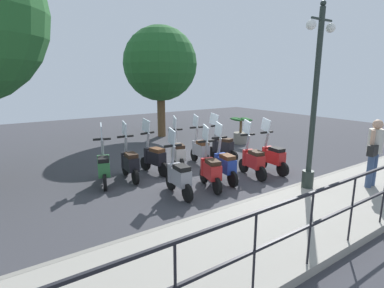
% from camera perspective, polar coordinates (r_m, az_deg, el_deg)
% --- Properties ---
extents(ground_plane, '(28.00, 28.00, 0.00)m').
position_cam_1_polar(ground_plane, '(8.50, 3.56, -5.75)').
color(ground_plane, '#38383D').
extents(promenade_walkway, '(2.20, 20.00, 0.15)m').
position_cam_1_polar(promenade_walkway, '(6.48, 21.46, -12.00)').
color(promenade_walkway, gray).
rests_on(promenade_walkway, ground_plane).
extents(fence_railing, '(0.04, 16.03, 1.07)m').
position_cam_1_polar(fence_railing, '(5.73, 30.85, -7.45)').
color(fence_railing, black).
rests_on(fence_railing, promenade_walkway).
extents(lamp_post_near, '(0.26, 0.90, 4.07)m').
position_cam_1_polar(lamp_post_near, '(7.21, 22.17, 5.88)').
color(lamp_post_near, '#232D28').
rests_on(lamp_post_near, promenade_walkway).
extents(pedestrian_with_bag, '(0.35, 0.64, 1.59)m').
position_cam_1_polar(pedestrian_with_bag, '(8.07, 31.42, -0.68)').
color(pedestrian_with_bag, '#384C70').
rests_on(pedestrian_with_bag, promenade_walkway).
extents(tree_distant, '(3.25, 3.25, 4.87)m').
position_cam_1_polar(tree_distant, '(13.69, -6.08, 14.89)').
color(tree_distant, brown).
rests_on(tree_distant, ground_plane).
extents(potted_palm, '(1.06, 0.66, 1.05)m').
position_cam_1_polar(potted_palm, '(12.46, 9.23, 2.14)').
color(potted_palm, slate).
rests_on(potted_palm, ground_plane).
extents(scooter_near_0, '(1.23, 0.44, 1.54)m').
position_cam_1_polar(scooter_near_0, '(8.80, 15.09, -2.25)').
color(scooter_near_0, black).
rests_on(scooter_near_0, ground_plane).
extents(scooter_near_1, '(1.22, 0.48, 1.54)m').
position_cam_1_polar(scooter_near_1, '(8.30, 11.47, -2.96)').
color(scooter_near_1, black).
rests_on(scooter_near_1, ground_plane).
extents(scooter_near_2, '(1.23, 0.46, 1.54)m').
position_cam_1_polar(scooter_near_2, '(7.79, 6.19, -3.82)').
color(scooter_near_2, black).
rests_on(scooter_near_2, ground_plane).
extents(scooter_near_3, '(1.21, 0.52, 1.54)m').
position_cam_1_polar(scooter_near_3, '(7.30, 3.53, -4.88)').
color(scooter_near_3, black).
rests_on(scooter_near_3, ground_plane).
extents(scooter_near_4, '(1.23, 0.44, 1.54)m').
position_cam_1_polar(scooter_near_4, '(6.86, -2.54, -6.04)').
color(scooter_near_4, black).
rests_on(scooter_near_4, ground_plane).
extents(scooter_far_0, '(1.21, 0.52, 1.54)m').
position_cam_1_polar(scooter_far_0, '(9.79, 5.72, -0.39)').
color(scooter_far_0, black).
rests_on(scooter_far_0, ground_plane).
extents(scooter_far_1, '(1.23, 0.46, 1.54)m').
position_cam_1_polar(scooter_far_1, '(9.32, 1.59, -0.99)').
color(scooter_far_1, black).
rests_on(scooter_far_1, ground_plane).
extents(scooter_far_2, '(1.20, 0.54, 1.54)m').
position_cam_1_polar(scooter_far_2, '(8.91, -2.72, -1.64)').
color(scooter_far_2, black).
rests_on(scooter_far_2, ground_plane).
extents(scooter_far_3, '(1.22, 0.48, 1.54)m').
position_cam_1_polar(scooter_far_3, '(8.49, -7.23, -2.45)').
color(scooter_far_3, black).
rests_on(scooter_far_3, ground_plane).
extents(scooter_far_4, '(1.23, 0.44, 1.54)m').
position_cam_1_polar(scooter_far_4, '(8.07, -11.77, -3.42)').
color(scooter_far_4, black).
rests_on(scooter_far_4, ground_plane).
extents(scooter_far_5, '(1.20, 0.55, 1.54)m').
position_cam_1_polar(scooter_far_5, '(7.85, -16.45, -4.13)').
color(scooter_far_5, black).
rests_on(scooter_far_5, ground_plane).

